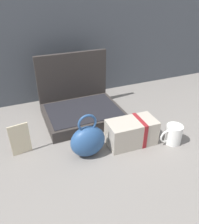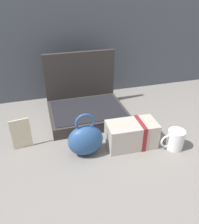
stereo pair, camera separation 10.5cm
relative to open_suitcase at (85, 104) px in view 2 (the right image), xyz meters
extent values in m
plane|color=slate|center=(0.01, -0.26, -0.07)|extent=(6.00, 6.00, 0.00)
cube|color=#332D2B|center=(0.00, -0.05, -0.04)|extent=(0.43, 0.33, 0.06)
cube|color=black|center=(0.00, -0.05, -0.01)|extent=(0.40, 0.30, 0.00)
cube|color=#332D2B|center=(0.00, 0.13, 0.10)|extent=(0.43, 0.02, 0.35)
ellipsoid|color=#284C7F|center=(-0.08, -0.35, 0.00)|extent=(0.16, 0.10, 0.15)
torus|color=#284C7F|center=(-0.08, -0.35, 0.10)|extent=(0.09, 0.01, 0.09)
cube|color=#B2A899|center=(0.15, -0.35, -0.01)|extent=(0.24, 0.14, 0.13)
cube|color=maroon|center=(0.19, -0.35, -0.01)|extent=(0.03, 0.13, 0.13)
cylinder|color=white|center=(0.34, -0.43, -0.02)|extent=(0.08, 0.08, 0.10)
torus|color=white|center=(0.30, -0.43, -0.02)|extent=(0.07, 0.01, 0.07)
cube|color=beige|center=(-0.36, -0.22, 0.01)|extent=(0.09, 0.02, 0.16)
camera|label=1|loc=(-0.34, -1.12, 0.63)|focal=35.87mm
camera|label=2|loc=(-0.24, -1.15, 0.63)|focal=35.87mm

